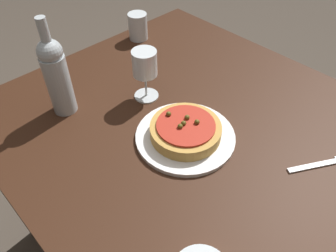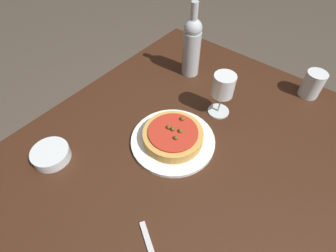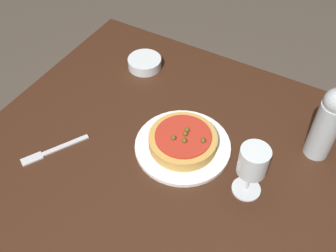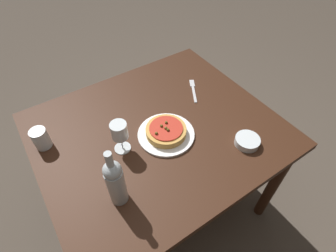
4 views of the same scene
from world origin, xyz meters
name	(u,v)px [view 4 (image 4 of 4)]	position (x,y,z in m)	size (l,w,h in m)	color
ground_plane	(160,200)	(0.00, 0.00, 0.00)	(14.00, 14.00, 0.00)	#4C4238
dining_table	(158,141)	(0.00, 0.00, 0.65)	(1.13, 0.99, 0.74)	#381E11
dinner_plate	(166,134)	(-0.01, 0.06, 0.75)	(0.27, 0.27, 0.01)	white
pizza	(166,131)	(-0.01, 0.06, 0.77)	(0.19, 0.19, 0.05)	gold
wine_glass	(119,132)	(0.19, 0.02, 0.85)	(0.07, 0.07, 0.16)	silver
wine_bottle	(115,181)	(0.32, 0.23, 0.86)	(0.07, 0.07, 0.29)	#B2BCC1
water_cup	(41,139)	(0.49, -0.20, 0.79)	(0.07, 0.07, 0.10)	silver
side_bowl	(247,141)	(-0.29, 0.31, 0.76)	(0.11, 0.11, 0.03)	silver
fork	(193,89)	(-0.32, -0.14, 0.74)	(0.11, 0.18, 0.00)	silver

